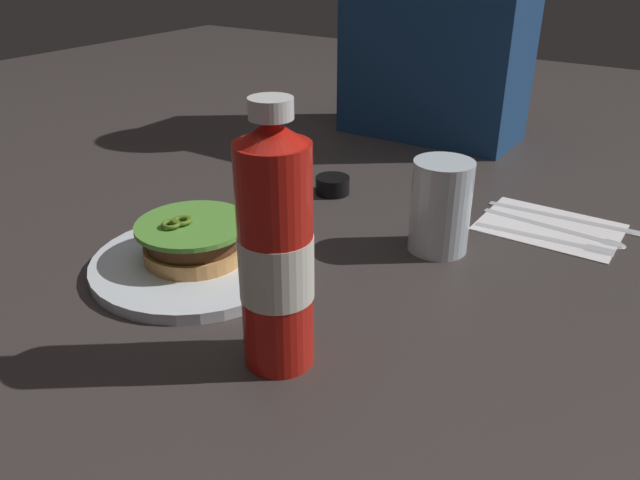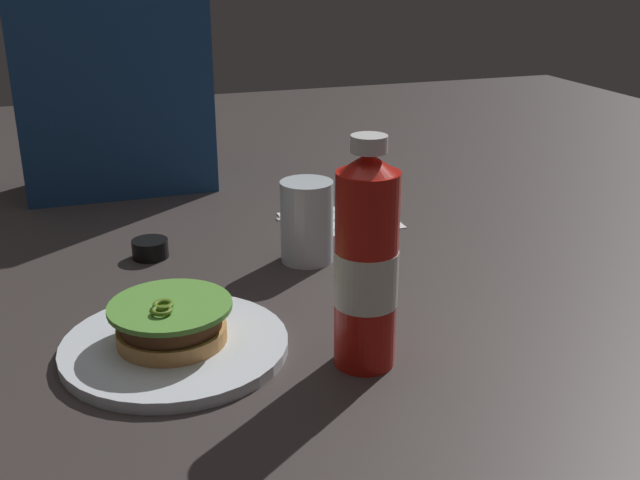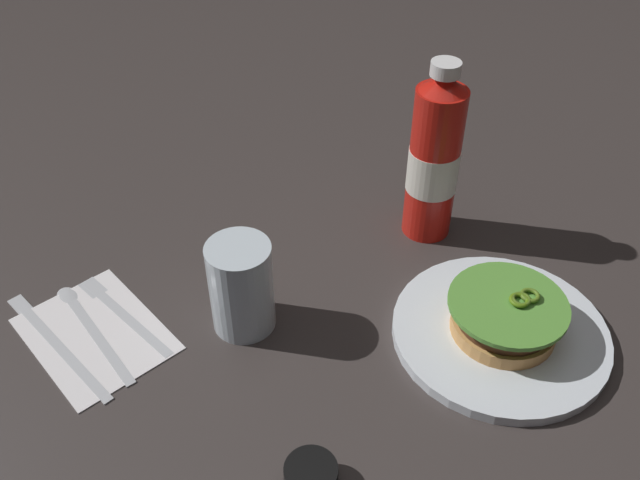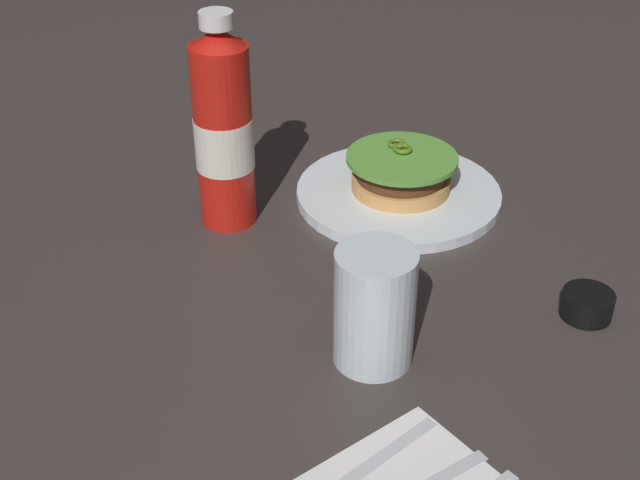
# 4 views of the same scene
# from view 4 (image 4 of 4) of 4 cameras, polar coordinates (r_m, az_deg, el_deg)

# --- Properties ---
(ground_plane) EXTENTS (3.00, 3.00, 0.00)m
(ground_plane) POSITION_cam_4_polar(r_m,az_deg,el_deg) (0.99, 5.69, -0.12)
(ground_plane) COLOR #38312F
(dinner_plate) EXTENTS (0.25, 0.25, 0.01)m
(dinner_plate) POSITION_cam_4_polar(r_m,az_deg,el_deg) (1.07, 5.25, 3.09)
(dinner_plate) COLOR white
(dinner_plate) RESTS_ON ground_plane
(burger_sandwich) EXTENTS (0.14, 0.14, 0.05)m
(burger_sandwich) POSITION_cam_4_polar(r_m,az_deg,el_deg) (1.06, 5.44, 4.53)
(burger_sandwich) COLOR tan
(burger_sandwich) RESTS_ON dinner_plate
(ketchup_bottle) EXTENTS (0.07, 0.07, 0.25)m
(ketchup_bottle) POSITION_cam_4_polar(r_m,az_deg,el_deg) (0.98, -6.46, 7.22)
(ketchup_bottle) COLOR red
(ketchup_bottle) RESTS_ON ground_plane
(water_glass) EXTENTS (0.08, 0.08, 0.12)m
(water_glass) POSITION_cam_4_polar(r_m,az_deg,el_deg) (0.79, 3.65, -4.52)
(water_glass) COLOR silver
(water_glass) RESTS_ON ground_plane
(condiment_cup) EXTENTS (0.05, 0.05, 0.03)m
(condiment_cup) POSITION_cam_4_polar(r_m,az_deg,el_deg) (0.91, 17.40, -4.12)
(condiment_cup) COLOR black
(condiment_cup) RESTS_ON ground_plane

